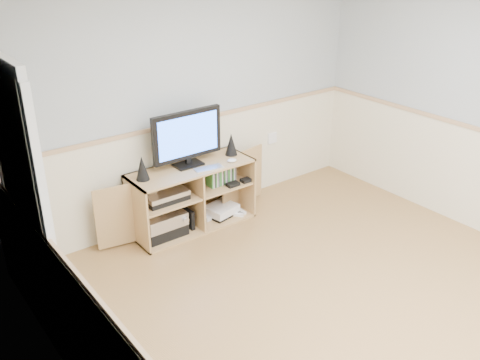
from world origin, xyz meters
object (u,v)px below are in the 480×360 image
monitor (187,137)px  game_consoles (220,211)px  keyboard (209,168)px  media_cabinet (189,194)px

monitor → game_consoles: 0.94m
monitor → game_consoles: (0.32, -0.06, -0.88)m
keyboard → game_consoles: keyboard is taller
media_cabinet → keyboard: keyboard is taller
media_cabinet → game_consoles: 0.42m
keyboard → game_consoles: size_ratio=0.61×
monitor → media_cabinet: bearing=90.0°
monitor → keyboard: 0.37m
media_cabinet → keyboard: size_ratio=6.94×
media_cabinet → monitor: size_ratio=2.65×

